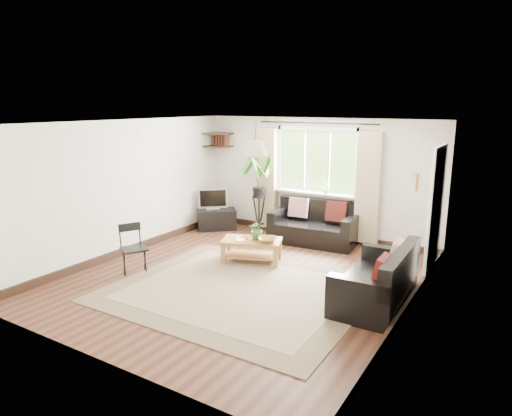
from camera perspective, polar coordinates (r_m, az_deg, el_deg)
The scene contains 24 objects.
floor at distance 7.23m, azimuth -1.67°, elevation -8.75°, with size 5.50×5.50×0.00m, color black.
ceiling at distance 6.72m, azimuth -1.80°, elevation 10.62°, with size 5.50×5.50×0.00m, color white.
wall_back at distance 9.26m, azimuth 7.60°, elevation 3.70°, with size 5.00×0.02×2.40m, color white.
wall_front at distance 4.89m, azimuth -19.66°, elevation -5.38°, with size 5.00×0.02×2.40m, color white.
wall_left at distance 8.48m, azimuth -16.05°, elevation 2.45°, with size 0.02×5.50×2.40m, color white.
wall_right at distance 5.93m, azimuth 18.96°, elevation -2.16°, with size 0.02×5.50×2.40m, color white.
rug at distance 6.78m, azimuth -2.09°, elevation -10.18°, with size 3.57×3.06×0.02m, color #BBB291.
window at distance 9.18m, azimuth 7.56°, elevation 5.82°, with size 2.50×0.16×2.16m, color white, non-canonical shape.
door at distance 7.61m, azimuth 21.47°, elevation -0.66°, with size 0.06×0.96×2.06m, color silver.
corner_shelf at distance 10.09m, azimuth -4.77°, elevation 8.47°, with size 0.50×0.50×0.34m, color black, non-canonical shape.
pendant_lamp at distance 7.08m, azimuth 0.00°, elevation 7.91°, with size 0.36×0.36×0.54m, color beige, non-canonical shape.
wall_sconce at distance 6.13m, azimuth 19.32°, elevation 3.45°, with size 0.12×0.12×0.28m, color beige, non-canonical shape.
sofa_back at distance 8.94m, azimuth 7.23°, elevation -1.95°, with size 1.65×0.83×0.78m, color black, non-canonical shape.
sofa_right at distance 6.45m, azimuth 14.71°, elevation -8.31°, with size 0.81×1.62×0.76m, color black, non-canonical shape.
coffee_table at distance 7.85m, azimuth -0.55°, elevation -5.37°, with size 1.00×0.54×0.41m, color olive, non-canonical shape.
table_plant at distance 7.77m, azimuth 0.16°, elevation -2.67°, with size 0.31×0.27×0.35m, color #365E25.
bowl at distance 7.64m, azimuth 1.44°, elevation -3.98°, with size 0.32×0.32×0.08m, color olive.
book_a at distance 7.76m, azimuth -2.53°, elevation -3.98°, with size 0.16×0.21×0.02m, color silver.
book_b at distance 7.93m, azimuth -1.81°, elevation -3.57°, with size 0.15×0.21×0.02m, color #4F2C1F.
tv_stand at distance 9.92m, azimuth -4.93°, elevation -1.42°, with size 0.81×0.46×0.44m, color black.
tv at distance 9.87m, azimuth -5.42°, elevation 1.22°, with size 0.62×0.21×0.48m, color #A5A5AA, non-canonical shape.
palm_stand at distance 9.49m, azimuth 0.37°, elevation 1.90°, with size 0.66×0.66×1.70m, color black, non-canonical shape.
folding_chair at distance 7.55m, azimuth -15.00°, elevation -5.07°, with size 0.41×0.41×0.79m, color black, non-canonical shape.
sill_plant at distance 9.08m, azimuth 8.71°, elevation 2.61°, with size 0.14×0.10×0.27m, color #2D6023.
Camera 1 is at (3.67, -5.63, 2.68)m, focal length 32.00 mm.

